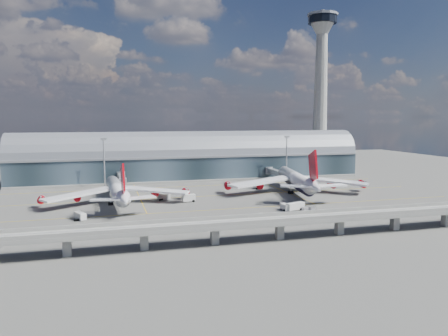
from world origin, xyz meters
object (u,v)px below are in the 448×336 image
object	(u,v)px
control_tower	(321,93)
cargo_train_2	(309,209)
airliner_left	(117,191)
cargo_train_1	(252,218)
service_truck_5	(164,197)
airliner_right	(297,180)
service_truck_4	(258,186)
service_truck_1	(189,198)
floodlight_mast_right	(287,157)
service_truck_3	(285,207)
cargo_train_0	(311,218)
service_truck_2	(295,206)
service_truck_0	(80,216)
floodlight_mast_left	(104,162)

from	to	relation	value
control_tower	cargo_train_2	xyz separation A→B (m)	(-59.45, -105.61, -50.71)
airliner_left	cargo_train_1	size ratio (longest dim) A/B	5.61
service_truck_5	airliner_right	bearing A→B (deg)	-39.57
service_truck_4	service_truck_1	bearing A→B (deg)	-170.79
airliner_left	cargo_train_2	bearing A→B (deg)	-29.46
floodlight_mast_right	service_truck_3	size ratio (longest dim) A/B	4.76
control_tower	cargo_train_0	world-z (taller)	control_tower
service_truck_2	service_truck_5	distance (m)	58.61
service_truck_3	airliner_right	bearing A→B (deg)	56.36
floodlight_mast_right	service_truck_3	xyz separation A→B (m)	(-32.40, -73.30, -12.32)
service_truck_4	cargo_train_1	size ratio (longest dim) A/B	0.51
cargo_train_0	service_truck_2	bearing A→B (deg)	-21.95
floodlight_mast_right	cargo_train_0	world-z (taller)	floodlight_mast_right
floodlight_mast_right	service_truck_0	bearing A→B (deg)	-147.86
floodlight_mast_right	cargo_train_0	bearing A→B (deg)	-108.35
floodlight_mast_left	cargo_train_0	world-z (taller)	floodlight_mast_left
control_tower	floodlight_mast_left	distance (m)	143.01
floodlight_mast_left	floodlight_mast_right	distance (m)	100.00
service_truck_4	floodlight_mast_right	bearing A→B (deg)	20.05
service_truck_5	airliner_left	bearing A→B (deg)	151.89
airliner_right	service_truck_3	xyz separation A→B (m)	(-21.34, -35.46, -4.72)
service_truck_2	cargo_train_0	size ratio (longest dim) A/B	1.06
service_truck_5	cargo_train_1	distance (m)	53.53
service_truck_5	service_truck_3	bearing A→B (deg)	-79.31
service_truck_4	cargo_train_0	bearing A→B (deg)	-116.00
service_truck_2	service_truck_5	size ratio (longest dim) A/B	1.47
service_truck_0	cargo_train_1	bearing A→B (deg)	-41.47
control_tower	cargo_train_1	bearing A→B (deg)	-126.78
airliner_left	cargo_train_2	xyz separation A→B (m)	(70.57, -34.58, -4.78)
control_tower	airliner_right	bearing A→B (deg)	-124.98
floodlight_mast_right	airliner_left	xyz separation A→B (m)	(-95.02, -43.03, -7.92)
cargo_train_2	service_truck_4	bearing A→B (deg)	-8.45
floodlight_mast_right	control_tower	bearing A→B (deg)	38.66
service_truck_4	service_truck_5	bearing A→B (deg)	176.65
service_truck_4	service_truck_0	bearing A→B (deg)	-172.76
service_truck_4	cargo_train_1	world-z (taller)	service_truck_4
service_truck_5	cargo_train_2	world-z (taller)	service_truck_5
floodlight_mast_left	service_truck_0	bearing A→B (deg)	-97.34
floodlight_mast_right	cargo_train_2	distance (m)	82.36
service_truck_2	cargo_train_0	xyz separation A→B (m)	(-1.73, -16.94, -0.63)
airliner_left	service_truck_5	distance (m)	20.76
service_truck_1	service_truck_3	distance (m)	42.68
control_tower	cargo_train_2	size ratio (longest dim) A/B	18.93
floodlight_mast_right	service_truck_5	xyz separation A→B (m)	(-75.18, -38.72, -12.22)
service_truck_1	service_truck_2	size ratio (longest dim) A/B	0.69
service_truck_5	cargo_train_0	size ratio (longest dim) A/B	0.72
airliner_left	service_truck_5	size ratio (longest dim) A/B	11.35
service_truck_0	service_truck_1	size ratio (longest dim) A/B	1.14
floodlight_mast_right	airliner_right	xyz separation A→B (m)	(-11.06, -37.83, -7.60)
airliner_left	service_truck_1	size ratio (longest dim) A/B	11.15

